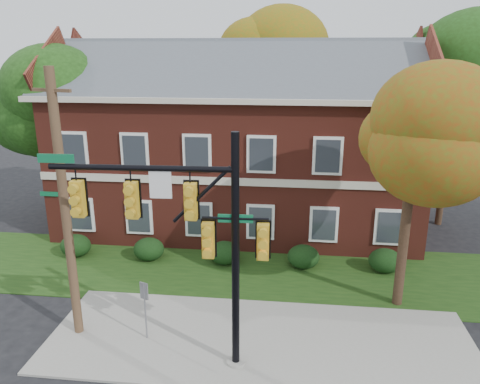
# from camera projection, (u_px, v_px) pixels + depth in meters

# --- Properties ---
(ground) EXTENTS (120.00, 120.00, 0.00)m
(ground) POSITION_uv_depth(u_px,v_px,m) (257.00, 361.00, 14.50)
(ground) COLOR black
(ground) RESTS_ON ground
(sidewalk) EXTENTS (14.00, 5.00, 0.08)m
(sidewalk) POSITION_uv_depth(u_px,v_px,m) (260.00, 341.00, 15.44)
(sidewalk) COLOR gray
(sidewalk) RESTS_ON ground
(grass_strip) EXTENTS (30.00, 6.00, 0.04)m
(grass_strip) POSITION_uv_depth(u_px,v_px,m) (268.00, 273.00, 20.19)
(grass_strip) COLOR #193811
(grass_strip) RESTS_ON ground
(apartment_building) EXTENTS (18.80, 8.80, 9.74)m
(apartment_building) POSITION_uv_depth(u_px,v_px,m) (238.00, 134.00, 24.61)
(apartment_building) COLOR maroon
(apartment_building) RESTS_ON ground
(hedge_far_left) EXTENTS (1.40, 1.26, 1.05)m
(hedge_far_left) POSITION_uv_depth(u_px,v_px,m) (76.00, 246.00, 21.70)
(hedge_far_left) COLOR black
(hedge_far_left) RESTS_ON ground
(hedge_left) EXTENTS (1.40, 1.26, 1.05)m
(hedge_left) POSITION_uv_depth(u_px,v_px,m) (149.00, 249.00, 21.31)
(hedge_left) COLOR black
(hedge_left) RESTS_ON ground
(hedge_center) EXTENTS (1.40, 1.26, 1.05)m
(hedge_center) POSITION_uv_depth(u_px,v_px,m) (225.00, 253.00, 20.93)
(hedge_center) COLOR black
(hedge_center) RESTS_ON ground
(hedge_right) EXTENTS (1.40, 1.26, 1.05)m
(hedge_right) POSITION_uv_depth(u_px,v_px,m) (303.00, 257.00, 20.55)
(hedge_right) COLOR black
(hedge_right) RESTS_ON ground
(hedge_far_right) EXTENTS (1.40, 1.26, 1.05)m
(hedge_far_right) POSITION_uv_depth(u_px,v_px,m) (385.00, 261.00, 20.16)
(hedge_far_right) COLOR black
(hedge_far_right) RESTS_ON ground
(tree_near_right) EXTENTS (4.50, 4.25, 8.58)m
(tree_near_right) POSITION_uv_depth(u_px,v_px,m) (424.00, 130.00, 15.64)
(tree_near_right) COLOR black
(tree_near_right) RESTS_ON ground
(tree_left_rear) EXTENTS (5.40, 5.10, 8.88)m
(tree_left_rear) POSITION_uv_depth(u_px,v_px,m) (49.00, 101.00, 24.12)
(tree_left_rear) COLOR black
(tree_left_rear) RESTS_ON ground
(tree_right_rear) EXTENTS (6.30, 5.95, 10.62)m
(tree_right_rear) POSITION_uv_depth(u_px,v_px,m) (466.00, 73.00, 23.26)
(tree_right_rear) COLOR black
(tree_right_rear) RESTS_ON ground
(tree_far_rear) EXTENTS (6.84, 6.46, 11.52)m
(tree_far_rear) POSITION_uv_depth(u_px,v_px,m) (273.00, 56.00, 30.78)
(tree_far_rear) COLOR black
(tree_far_rear) RESTS_ON ground
(traffic_signal) EXTENTS (6.46, 0.62, 7.20)m
(traffic_signal) POSITION_uv_depth(u_px,v_px,m) (189.00, 228.00, 13.10)
(traffic_signal) COLOR gray
(traffic_signal) RESTS_ON ground
(utility_pole) EXTENTS (1.35, 0.43, 8.81)m
(utility_pole) POSITION_uv_depth(u_px,v_px,m) (65.00, 209.00, 14.63)
(utility_pole) COLOR brown
(utility_pole) RESTS_ON ground
(sign_post) EXTENTS (0.30, 0.14, 2.11)m
(sign_post) POSITION_uv_depth(u_px,v_px,m) (145.00, 301.00, 15.16)
(sign_post) COLOR slate
(sign_post) RESTS_ON ground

